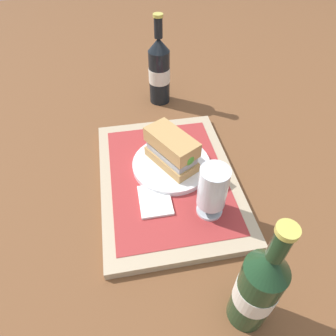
% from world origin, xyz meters
% --- Properties ---
extents(ground_plane, '(3.00, 3.00, 0.00)m').
position_xyz_m(ground_plane, '(0.00, 0.00, 0.00)').
color(ground_plane, brown).
extents(tray, '(0.44, 0.32, 0.02)m').
position_xyz_m(tray, '(0.00, 0.00, 0.01)').
color(tray, tan).
rests_on(tray, ground_plane).
extents(placemat, '(0.38, 0.27, 0.00)m').
position_xyz_m(placemat, '(0.00, 0.00, 0.02)').
color(placemat, '#9E2D2D').
rests_on(placemat, tray).
extents(plate, '(0.19, 0.19, 0.01)m').
position_xyz_m(plate, '(-0.03, 0.01, 0.03)').
color(plate, white).
rests_on(plate, placemat).
extents(sandwich, '(0.14, 0.12, 0.08)m').
position_xyz_m(sandwich, '(-0.03, 0.02, 0.08)').
color(sandwich, tan).
rests_on(sandwich, plate).
extents(beer_glass, '(0.06, 0.06, 0.12)m').
position_xyz_m(beer_glass, '(0.11, 0.07, 0.09)').
color(beer_glass, silver).
rests_on(beer_glass, placemat).
extents(napkin_folded, '(0.09, 0.07, 0.01)m').
position_xyz_m(napkin_folded, '(0.07, -0.04, 0.02)').
color(napkin_folded, white).
rests_on(napkin_folded, placemat).
extents(beer_bottle, '(0.07, 0.07, 0.27)m').
position_xyz_m(beer_bottle, '(0.32, 0.08, 0.10)').
color(beer_bottle, '#19381E').
rests_on(beer_bottle, ground_plane).
extents(second_bottle, '(0.07, 0.07, 0.27)m').
position_xyz_m(second_bottle, '(-0.36, 0.04, 0.10)').
color(second_bottle, black).
rests_on(second_bottle, ground_plane).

